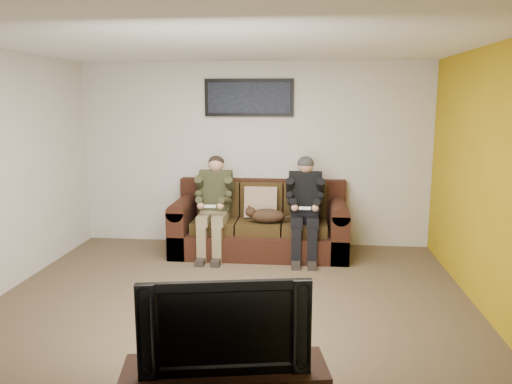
# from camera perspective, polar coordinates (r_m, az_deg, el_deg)

# --- Properties ---
(floor) EXTENTS (5.00, 5.00, 0.00)m
(floor) POSITION_cam_1_polar(r_m,az_deg,el_deg) (5.30, -2.78, -12.52)
(floor) COLOR brown
(floor) RESTS_ON ground
(ceiling) EXTENTS (5.00, 5.00, 0.00)m
(ceiling) POSITION_cam_1_polar(r_m,az_deg,el_deg) (4.91, -3.06, 16.68)
(ceiling) COLOR silver
(ceiling) RESTS_ON ground
(wall_back) EXTENTS (5.00, 0.00, 5.00)m
(wall_back) POSITION_cam_1_polar(r_m,az_deg,el_deg) (7.15, -0.23, 4.30)
(wall_back) COLOR beige
(wall_back) RESTS_ON ground
(wall_front) EXTENTS (5.00, 0.00, 5.00)m
(wall_front) POSITION_cam_1_polar(r_m,az_deg,el_deg) (2.78, -9.83, -5.71)
(wall_front) COLOR beige
(wall_front) RESTS_ON ground
(wall_right) EXTENTS (0.00, 4.50, 4.50)m
(wall_right) POSITION_cam_1_polar(r_m,az_deg,el_deg) (5.19, 25.51, 0.94)
(wall_right) COLOR beige
(wall_right) RESTS_ON ground
(accent_wall_right) EXTENTS (0.00, 4.50, 4.50)m
(accent_wall_right) POSITION_cam_1_polar(r_m,az_deg,el_deg) (5.19, 25.41, 0.94)
(accent_wall_right) COLOR #B99412
(accent_wall_right) RESTS_ON ground
(sofa) EXTENTS (2.35, 1.01, 0.96)m
(sofa) POSITION_cam_1_polar(r_m,az_deg,el_deg) (6.90, 0.52, -3.85)
(sofa) COLOR black
(sofa) RESTS_ON ground
(throw_pillow) EXTENTS (0.45, 0.21, 0.44)m
(throw_pillow) POSITION_cam_1_polar(r_m,az_deg,el_deg) (6.87, 0.56, -1.17)
(throw_pillow) COLOR tan
(throw_pillow) RESTS_ON sofa
(throw_blanket) EXTENTS (0.48, 0.23, 0.09)m
(throw_blanket) POSITION_cam_1_polar(r_m,az_deg,el_deg) (7.16, -4.95, 1.52)
(throw_blanket) COLOR gray
(throw_blanket) RESTS_ON sofa
(person_left) EXTENTS (0.51, 0.87, 1.33)m
(person_left) POSITION_cam_1_polar(r_m,az_deg,el_deg) (6.70, -4.79, -0.90)
(person_left) COLOR #827351
(person_left) RESTS_ON sofa
(person_right) EXTENTS (0.51, 0.86, 1.33)m
(person_right) POSITION_cam_1_polar(r_m,az_deg,el_deg) (6.59, 5.62, -1.07)
(person_right) COLOR black
(person_right) RESTS_ON sofa
(cat) EXTENTS (0.66, 0.26, 0.24)m
(cat) POSITION_cam_1_polar(r_m,az_deg,el_deg) (6.59, 1.12, -2.68)
(cat) COLOR #462D1B
(cat) RESTS_ON sofa
(framed_poster) EXTENTS (1.25, 0.05, 0.52)m
(framed_poster) POSITION_cam_1_polar(r_m,az_deg,el_deg) (7.08, -0.81, 10.72)
(framed_poster) COLOR black
(framed_poster) RESTS_ON wall_back
(television) EXTENTS (1.06, 0.32, 0.60)m
(television) POSITION_cam_1_polar(r_m,az_deg,el_deg) (3.21, -3.62, -14.56)
(television) COLOR black
(television) RESTS_ON tv_stand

